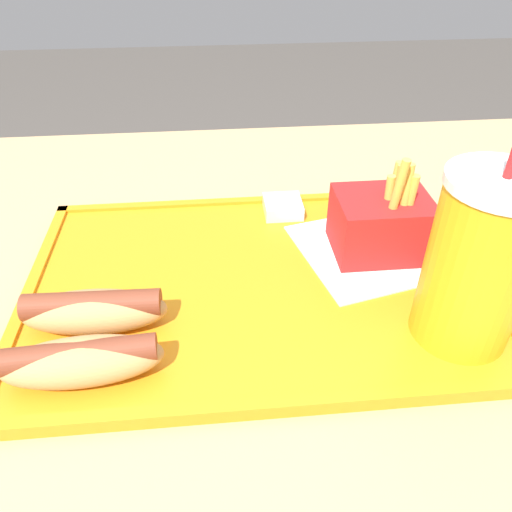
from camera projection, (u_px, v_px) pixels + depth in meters
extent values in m
cube|color=tan|center=(270.00, 456.00, 0.77)|extent=(1.08, 0.81, 0.73)
cube|color=orange|center=(256.00, 282.00, 0.53)|extent=(0.48, 0.33, 0.01)
cube|color=orange|center=(244.00, 201.00, 0.65)|extent=(0.48, 0.01, 0.00)
cube|color=orange|center=(275.00, 403.00, 0.40)|extent=(0.48, 0.01, 0.00)
cube|color=orange|center=(468.00, 265.00, 0.54)|extent=(0.01, 0.33, 0.00)
cube|color=orange|center=(29.00, 291.00, 0.51)|extent=(0.01, 0.33, 0.00)
cube|color=white|center=(379.00, 248.00, 0.57)|extent=(0.21, 0.19, 0.00)
cylinder|color=gold|center=(477.00, 266.00, 0.42)|extent=(0.09, 0.09, 0.15)
cylinder|color=white|center=(506.00, 182.00, 0.37)|extent=(0.09, 0.09, 0.01)
ellipsoid|color=tan|center=(82.00, 362.00, 0.41)|extent=(0.14, 0.05, 0.04)
cylinder|color=brown|center=(80.00, 354.00, 0.40)|extent=(0.12, 0.03, 0.02)
ellipsoid|color=tan|center=(94.00, 312.00, 0.46)|extent=(0.14, 0.05, 0.04)
cylinder|color=brown|center=(92.00, 305.00, 0.45)|extent=(0.12, 0.03, 0.03)
cube|color=red|center=(380.00, 225.00, 0.55)|extent=(0.10, 0.08, 0.07)
cylinder|color=#E5C14C|center=(409.00, 209.00, 0.52)|extent=(0.01, 0.01, 0.08)
cylinder|color=#E5C14C|center=(405.00, 200.00, 0.51)|extent=(0.01, 0.01, 0.08)
cylinder|color=#E5C14C|center=(392.00, 194.00, 0.54)|extent=(0.01, 0.01, 0.08)
cylinder|color=#E5C14C|center=(388.00, 204.00, 0.53)|extent=(0.01, 0.01, 0.07)
cylinder|color=#E5C14C|center=(396.00, 198.00, 0.50)|extent=(0.02, 0.02, 0.09)
cylinder|color=#E5C14C|center=(397.00, 193.00, 0.54)|extent=(0.02, 0.02, 0.07)
cube|color=silver|center=(283.00, 207.00, 0.63)|extent=(0.05, 0.05, 0.02)
cube|color=white|center=(283.00, 201.00, 0.62)|extent=(0.04, 0.04, 0.00)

